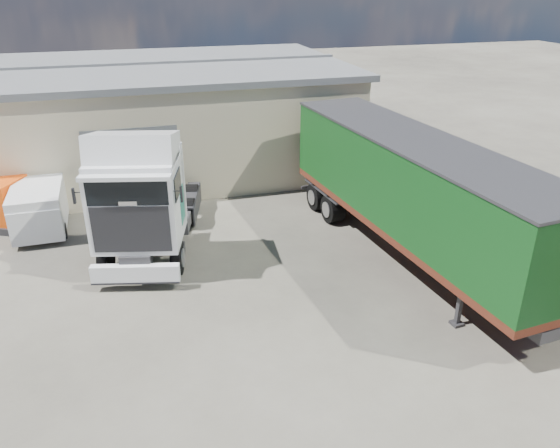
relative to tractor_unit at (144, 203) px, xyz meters
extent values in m
plane|color=#2A2922|center=(1.77, -5.14, -2.12)|extent=(120.00, 120.00, 0.00)
cube|color=#BBAE8F|center=(-4.23, 10.86, 0.38)|extent=(30.00, 12.00, 5.00)
cube|color=#585B5D|center=(-4.23, 10.86, 3.03)|extent=(30.60, 12.60, 0.30)
cube|color=#585B5D|center=(-0.23, 4.84, -0.32)|extent=(4.00, 0.08, 3.60)
cube|color=#585B5D|center=(-4.23, 10.86, 3.23)|extent=(30.60, 0.40, 0.15)
cube|color=brown|center=(13.27, 0.86, -0.87)|extent=(0.35, 26.00, 2.50)
cylinder|color=black|center=(-0.32, -1.33, -1.52)|extent=(2.98, 1.81, 1.20)
cylinder|color=black|center=(0.60, 2.52, -1.52)|extent=(3.03, 1.82, 1.20)
cylinder|color=black|center=(0.97, 4.05, -1.52)|extent=(3.03, 1.82, 1.20)
cube|color=#2D2D30|center=(0.31, 1.31, -1.10)|extent=(2.73, 7.48, 0.34)
cube|color=silver|center=(-0.57, -2.37, -1.50)|extent=(2.86, 0.95, 0.62)
cube|color=silver|center=(-0.23, -0.94, 0.45)|extent=(3.35, 3.18, 2.77)
cube|color=black|center=(-0.53, -2.20, 0.03)|extent=(2.43, 0.65, 1.58)
cube|color=black|center=(-0.52, -2.18, 1.27)|extent=(2.48, 0.65, 0.85)
cube|color=silver|center=(-0.17, -0.72, 2.23)|extent=(3.23, 2.78, 1.38)
cube|color=#0D5C49|center=(-1.50, -0.17, 0.14)|extent=(0.21, 0.83, 1.24)
cube|color=#0D5C49|center=(1.26, -0.83, 0.14)|extent=(0.21, 0.83, 1.24)
cylinder|color=#2D2D30|center=(0.66, 2.74, -0.87)|extent=(1.50, 1.50, 0.14)
cube|color=#2D2D30|center=(8.53, -6.98, -1.51)|extent=(0.37, 0.37, 1.23)
cube|color=#2D2D30|center=(10.52, -6.78, -1.51)|extent=(0.37, 0.37, 1.23)
cylinder|color=black|center=(8.65, 1.82, -1.53)|extent=(2.95, 1.46, 1.18)
cube|color=#2D2D30|center=(9.10, -2.67, -1.12)|extent=(2.23, 13.40, 0.39)
cube|color=#5B2414|center=(9.10, -2.67, -0.75)|extent=(4.12, 13.59, 0.27)
cube|color=black|center=(9.10, -2.67, 0.84)|extent=(4.12, 13.59, 2.90)
cube|color=#2D2D30|center=(9.10, -2.67, 2.31)|extent=(4.19, 13.66, 0.09)
cylinder|color=black|center=(-4.02, 2.36, -1.79)|extent=(1.93, 0.70, 0.66)
cylinder|color=black|center=(-4.09, 5.55, -1.79)|extent=(1.93, 0.70, 0.66)
cube|color=silver|center=(-4.06, 3.96, -1.07)|extent=(1.99, 4.63, 1.70)
cube|color=silver|center=(-4.02, 2.06, -1.12)|extent=(1.87, 0.94, 1.10)
cube|color=black|center=(-4.02, 2.26, -0.57)|extent=(1.75, 0.12, 0.60)
camera|label=1|loc=(-0.24, -18.55, 7.48)|focal=35.00mm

